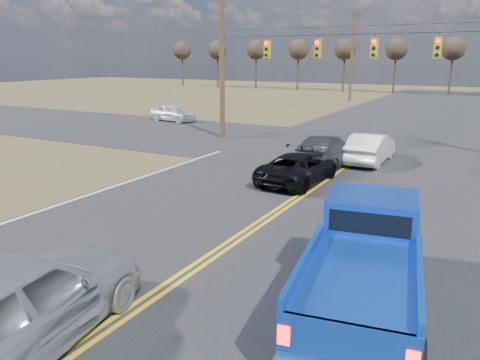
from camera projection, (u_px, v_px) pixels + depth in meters
The scene contains 12 objects.
ground at pixel (151, 299), 9.75m from camera, with size 160.00×160.00×0.00m, color brown.
road_main at pixel (316, 186), 18.22m from camera, with size 14.00×120.00×0.02m, color #28282B.
road_cross at pixel (367, 151), 25.00m from camera, with size 120.00×12.00×0.02m, color #28282B.
signal_gantry at pixel (383, 53), 23.29m from camera, with size 19.60×4.83×10.00m.
utility_poles at pixel (369, 49), 22.82m from camera, with size 19.60×58.32×10.00m.
treeline at pixel (407, 44), 31.14m from camera, with size 87.00×117.80×7.40m.
pickup_truck at pixel (365, 265), 9.02m from camera, with size 2.87×5.72×2.05m.
silver_suv at pixel (14, 304), 7.77m from camera, with size 2.12×5.28×1.80m, color #A1A2A9.
black_suv at pixel (298, 168), 18.56m from camera, with size 2.01×4.35×1.21m, color black.
white_car_queue at pixel (370, 148), 22.11m from camera, with size 1.49×4.29×1.41m, color silver.
dgrey_car_queue at pixel (325, 151), 21.27m from camera, with size 2.02×4.97×1.44m, color #39393F.
cross_car_west at pixel (173, 113), 36.23m from camera, with size 3.86×1.55×1.32m, color white.
Camera 1 is at (5.86, -6.81, 4.89)m, focal length 35.00 mm.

